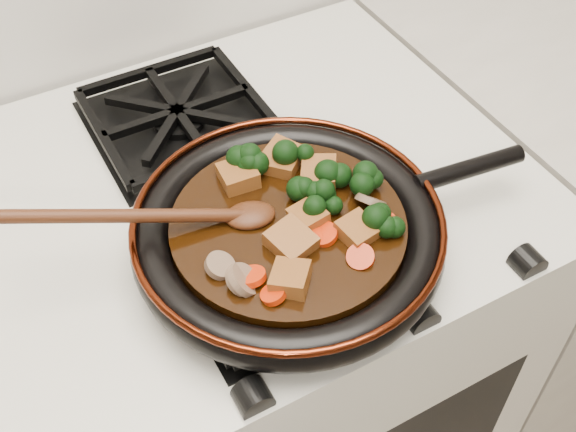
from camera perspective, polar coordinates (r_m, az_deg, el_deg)
stove at (r=1.27m, az=-3.78°, el=-12.20°), size 0.76×0.60×0.90m
burner_grate_front at (r=0.82m, az=-1.01°, el=-3.25°), size 0.23×0.23×0.03m
burner_grate_back at (r=1.00m, az=-8.68°, el=7.74°), size 0.23×0.23×0.03m
skillet at (r=0.80m, az=0.14°, el=-1.22°), size 0.47×0.35×0.05m
braising_sauce at (r=0.80m, az=-0.00°, el=-1.02°), size 0.26×0.26×0.02m
tofu_cube_0 at (r=0.78m, az=1.63°, el=-0.12°), size 0.04×0.04×0.03m
tofu_cube_1 at (r=0.85m, az=-0.51°, el=4.78°), size 0.05×0.06×0.03m
tofu_cube_2 at (r=0.83m, az=2.46°, el=3.33°), size 0.06×0.06×0.03m
tofu_cube_3 at (r=0.76m, az=0.24°, el=-2.06°), size 0.05×0.06×0.03m
tofu_cube_4 at (r=0.84m, az=-0.43°, el=4.15°), size 0.05×0.05×0.02m
tofu_cube_5 at (r=0.73m, az=0.18°, el=-4.96°), size 0.06×0.06×0.03m
tofu_cube_6 at (r=0.77m, az=5.47°, el=-1.21°), size 0.04×0.05×0.02m
tofu_cube_7 at (r=0.83m, az=-3.95°, el=3.15°), size 0.04×0.05×0.03m
broccoli_floret_0 at (r=0.81m, az=1.80°, el=1.74°), size 0.09×0.09×0.06m
broccoli_floret_1 at (r=0.85m, az=0.38°, el=4.79°), size 0.09×0.09×0.08m
broccoli_floret_2 at (r=0.83m, az=3.68°, el=3.47°), size 0.08×0.08×0.06m
broccoli_floret_3 at (r=0.79m, az=2.62°, el=0.99°), size 0.07×0.07×0.06m
broccoli_floret_4 at (r=0.78m, az=7.37°, el=-0.66°), size 0.08×0.07×0.06m
broccoli_floret_5 at (r=0.83m, az=-3.08°, el=3.98°), size 0.09×0.08×0.07m
broccoli_floret_6 at (r=0.82m, az=6.30°, el=2.55°), size 0.09×0.09×0.07m
carrot_coin_0 at (r=0.72m, az=-1.18°, el=-6.21°), size 0.03×0.03×0.02m
carrot_coin_1 at (r=0.74m, az=-2.95°, el=-4.81°), size 0.03×0.03×0.02m
carrot_coin_2 at (r=0.75m, az=5.75°, el=-3.25°), size 0.03×0.03×0.02m
carrot_coin_3 at (r=0.77m, az=2.80°, el=-1.46°), size 0.03×0.03×0.02m
carrot_coin_4 at (r=0.79m, az=7.61°, el=-0.56°), size 0.03×0.03×0.01m
carrot_coin_5 at (r=0.77m, az=2.63°, el=-1.34°), size 0.03×0.03×0.01m
mushroom_slice_0 at (r=0.81m, az=6.53°, el=1.22°), size 0.04×0.05×0.03m
mushroom_slice_1 at (r=0.73m, az=-3.66°, el=-5.04°), size 0.05×0.05×0.03m
mushroom_slice_2 at (r=0.74m, az=-5.40°, el=-3.91°), size 0.05×0.05×0.02m
mushroom_slice_3 at (r=0.73m, az=-3.58°, el=-5.08°), size 0.04×0.05×0.03m
mushroom_slice_4 at (r=0.85m, az=-2.01°, el=4.36°), size 0.04×0.04×0.03m
wooden_spoon at (r=0.78m, az=-8.49°, el=0.03°), size 0.16×0.07×0.26m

